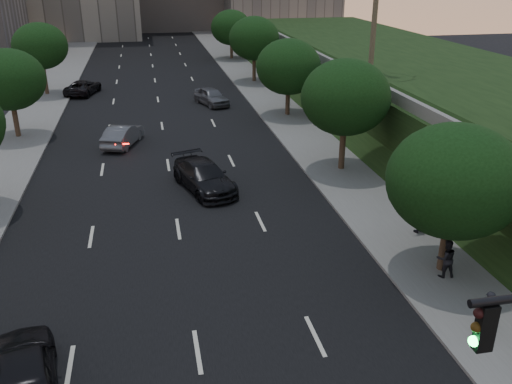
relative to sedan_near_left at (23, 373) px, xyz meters
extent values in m
cube|color=black|center=(5.08, 25.92, -0.80)|extent=(16.00, 140.00, 0.02)
cube|color=slate|center=(15.33, 25.92, -0.74)|extent=(4.50, 140.00, 0.15)
cube|color=slate|center=(-5.17, 25.92, -0.74)|extent=(4.50, 140.00, 0.15)
cube|color=black|center=(27.08, 23.92, 1.19)|extent=(18.00, 90.00, 4.00)
cube|color=slate|center=(18.58, 23.92, 3.54)|extent=(0.35, 90.00, 0.70)
cylinder|color=#38281C|center=(15.38, 3.92, 0.62)|extent=(0.36, 0.36, 2.86)
ellipsoid|color=black|center=(15.38, 3.92, 3.22)|extent=(5.20, 5.20, 4.42)
cylinder|color=#38281C|center=(15.38, 15.92, 0.79)|extent=(0.36, 0.36, 3.21)
ellipsoid|color=black|center=(15.38, 15.92, 3.71)|extent=(5.20, 5.20, 4.42)
cylinder|color=#38281C|center=(15.38, 28.92, 0.62)|extent=(0.36, 0.36, 2.86)
ellipsoid|color=black|center=(15.38, 28.92, 3.22)|extent=(5.20, 5.20, 4.42)
cylinder|color=#38281C|center=(15.38, 42.92, 0.79)|extent=(0.36, 0.36, 3.21)
ellipsoid|color=black|center=(15.38, 42.92, 3.71)|extent=(5.20, 5.20, 4.42)
cylinder|color=#38281C|center=(15.38, 57.92, 0.62)|extent=(0.36, 0.36, 2.86)
ellipsoid|color=black|center=(15.38, 57.92, 3.22)|extent=(5.20, 5.20, 4.42)
cylinder|color=#38281C|center=(-5.22, 26.92, 0.68)|extent=(0.36, 0.36, 2.99)
ellipsoid|color=black|center=(-5.22, 26.92, 3.40)|extent=(5.00, 5.00, 4.25)
cylinder|color=#38281C|center=(-5.22, 40.92, 0.82)|extent=(0.36, 0.36, 3.26)
ellipsoid|color=black|center=(-5.22, 40.92, 3.78)|extent=(5.00, 5.00, 4.25)
cube|color=black|center=(9.67, -6.47, 4.94)|extent=(0.32, 0.22, 0.95)
sphere|color=black|center=(9.49, -6.47, 5.27)|extent=(0.20, 0.20, 0.20)
sphere|color=#3F2B0A|center=(9.49, -6.47, 4.97)|extent=(0.20, 0.20, 0.20)
sphere|color=#19F24C|center=(9.49, -6.47, 4.67)|extent=(0.20, 0.20, 0.20)
imported|color=black|center=(0.00, 0.00, 0.00)|extent=(2.85, 5.06, 1.63)
imported|color=#54565B|center=(2.26, 23.62, -0.08)|extent=(2.94, 4.71, 1.46)
imported|color=black|center=(-1.82, 40.58, -0.13)|extent=(3.55, 5.36, 1.37)
imported|color=black|center=(6.87, 14.58, -0.03)|extent=(3.66, 5.79, 1.56)
imported|color=#56585E|center=(9.71, 33.97, -0.05)|extent=(3.19, 4.82, 1.52)
imported|color=black|center=(14.62, -0.24, 0.17)|extent=(0.70, 0.56, 1.67)
imported|color=black|center=(15.17, 3.36, 0.14)|extent=(0.84, 0.69, 1.61)
imported|color=black|center=(16.01, 7.11, 0.10)|extent=(0.97, 0.72, 1.53)
camera|label=1|loc=(4.12, -13.37, 10.89)|focal=38.00mm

